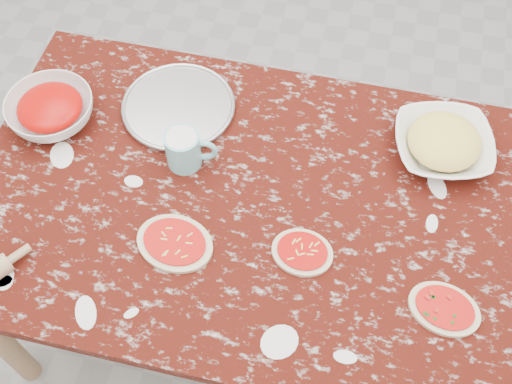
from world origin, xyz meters
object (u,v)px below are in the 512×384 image
at_px(cheese_bowl, 442,145).
at_px(sauce_bowl, 51,111).
at_px(worktable, 256,217).
at_px(flour_mug, 185,149).
at_px(pizza_tray, 178,107).

bearing_deg(cheese_bowl, sauce_bowl, -173.01).
distance_m(worktable, flour_mug, 0.28).
relative_size(worktable, sauce_bowl, 6.23).
bearing_deg(flour_mug, worktable, -21.05).
height_order(worktable, cheese_bowl, cheese_bowl).
distance_m(pizza_tray, cheese_bowl, 0.78).
height_order(cheese_bowl, flour_mug, flour_mug).
bearing_deg(flour_mug, cheese_bowl, 15.73).
bearing_deg(sauce_bowl, pizza_tray, 19.64).
xyz_separation_m(pizza_tray, cheese_bowl, (0.78, 0.01, 0.03)).
xyz_separation_m(sauce_bowl, flour_mug, (0.43, -0.06, 0.02)).
bearing_deg(flour_mug, pizza_tray, 113.46).
bearing_deg(cheese_bowl, pizza_tray, -178.96).
relative_size(pizza_tray, sauce_bowl, 1.31).
xyz_separation_m(sauce_bowl, cheese_bowl, (1.13, 0.14, -0.01)).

